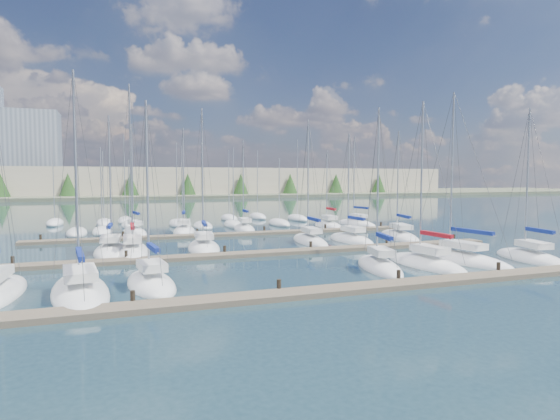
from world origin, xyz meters
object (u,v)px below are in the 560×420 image
object	(u,v)px
sailboat_l	(351,240)
sailboat_p	(244,229)
sailboat_d	(379,267)
sailboat_g	(530,258)
sailboat_q	(328,226)
sailboat_f	(458,259)
sailboat_b	(80,292)
sailboat_h	(111,251)
sailboat_i	(133,251)
sailboat_n	(135,232)
sailboat_j	(204,247)
sailboat_c	(151,284)
sailboat_e	(426,264)
sailboat_m	(399,237)
sailboat_k	(310,241)
sailboat_o	(184,231)
sailboat_r	(356,224)

from	to	relation	value
sailboat_l	sailboat_p	distance (m)	15.63
sailboat_d	sailboat_g	size ratio (longest dim) A/B	0.96
sailboat_q	sailboat_p	size ratio (longest dim) A/B	0.92
sailboat_f	sailboat_b	xyz separation A→B (m)	(-27.77, -1.64, -0.01)
sailboat_f	sailboat_b	distance (m)	27.81
sailboat_d	sailboat_h	world-z (taller)	sailboat_h
sailboat_b	sailboat_h	xyz separation A→B (m)	(1.58, 15.00, 0.01)
sailboat_f	sailboat_i	xyz separation A→B (m)	(-24.41, 12.60, 0.01)
sailboat_n	sailboat_j	xyz separation A→B (m)	(5.53, -14.82, -0.02)
sailboat_i	sailboat_c	xyz separation A→B (m)	(0.60, -13.50, -0.01)
sailboat_e	sailboat_m	world-z (taller)	sailboat_e
sailboat_d	sailboat_f	size ratio (longest dim) A/B	0.88
sailboat_d	sailboat_k	world-z (taller)	sailboat_k
sailboat_l	sailboat_q	xyz separation A→B (m)	(3.87, 13.65, -0.01)
sailboat_q	sailboat_k	bearing A→B (deg)	-118.89
sailboat_j	sailboat_b	bearing A→B (deg)	-117.90
sailboat_o	sailboat_q	distance (m)	19.16
sailboat_d	sailboat_j	world-z (taller)	sailboat_j
sailboat_f	sailboat_q	xyz separation A→B (m)	(1.22, 26.62, -0.00)
sailboat_j	sailboat_e	bearing A→B (deg)	-38.02
sailboat_r	sailboat_g	world-z (taller)	sailboat_r
sailboat_m	sailboat_d	bearing A→B (deg)	-115.72
sailboat_d	sailboat_g	world-z (taller)	sailboat_g
sailboat_d	sailboat_m	world-z (taller)	sailboat_m
sailboat_i	sailboat_e	size ratio (longest dim) A/B	1.19
sailboat_m	sailboat_l	bearing A→B (deg)	-161.89
sailboat_r	sailboat_g	xyz separation A→B (m)	(-0.35, -29.30, -0.01)
sailboat_l	sailboat_b	xyz separation A→B (m)	(-25.11, -14.61, -0.01)
sailboat_i	sailboat_n	world-z (taller)	sailboat_i
sailboat_b	sailboat_r	world-z (taller)	sailboat_b
sailboat_b	sailboat_e	size ratio (longest dim) A/B	1.03
sailboat_b	sailboat_q	world-z (taller)	sailboat_b
sailboat_e	sailboat_p	distance (m)	28.32
sailboat_f	sailboat_j	distance (m)	22.14
sailboat_n	sailboat_p	distance (m)	13.20
sailboat_c	sailboat_j	xyz separation A→B (m)	(5.71, 13.65, 0.00)
sailboat_h	sailboat_j	size ratio (longest dim) A/B	0.93
sailboat_d	sailboat_i	size ratio (longest dim) A/B	0.80
sailboat_d	sailboat_i	distance (m)	21.42
sailboat_p	sailboat_e	bearing A→B (deg)	-72.47
sailboat_n	sailboat_h	bearing A→B (deg)	-110.29
sailboat_o	sailboat_e	size ratio (longest dim) A/B	1.02
sailboat_h	sailboat_j	distance (m)	8.11
sailboat_b	sailboat_h	bearing A→B (deg)	77.87
sailboat_r	sailboat_l	bearing A→B (deg)	-129.97
sailboat_d	sailboat_n	bearing A→B (deg)	132.28
sailboat_e	sailboat_r	bearing A→B (deg)	67.57
sailboat_o	sailboat_r	xyz separation A→B (m)	(23.95, 0.78, -0.00)
sailboat_d	sailboat_o	distance (m)	29.45
sailboat_c	sailboat_j	world-z (taller)	sailboat_j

